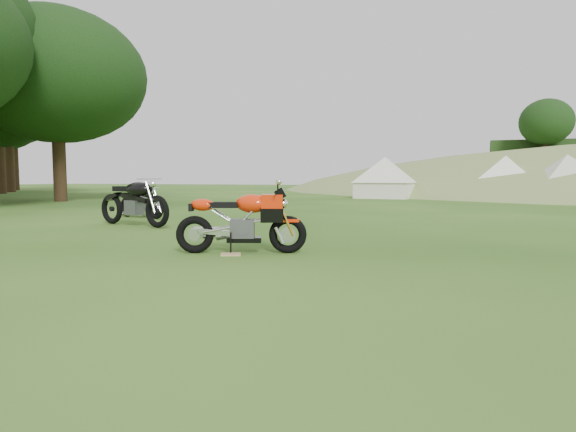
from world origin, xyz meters
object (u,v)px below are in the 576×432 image
(tent_left, at_px, (385,176))
(tent_mid, at_px, (505,175))
(plywood_board, at_px, (231,254))
(tent_right, at_px, (567,175))
(vintage_moto_d, at_px, (141,201))
(sport_motorcycle, at_px, (241,216))
(vintage_moto_b, at_px, (141,202))
(vintage_moto_a, at_px, (133,200))

(tent_left, distance_m, tent_mid, 6.11)
(plywood_board, distance_m, tent_right, 21.15)
(vintage_moto_d, relative_size, tent_right, 0.61)
(vintage_moto_d, bearing_deg, plywood_board, -30.28)
(tent_right, bearing_deg, sport_motorcycle, -121.93)
(tent_left, bearing_deg, tent_right, 6.35)
(plywood_board, xyz_separation_m, vintage_moto_d, (-5.28, 5.39, 0.42))
(sport_motorcycle, relative_size, vintage_moto_d, 1.08)
(sport_motorcycle, relative_size, plywood_board, 6.41)
(vintage_moto_b, bearing_deg, vintage_moto_a, -42.08)
(tent_right, bearing_deg, tent_left, 171.60)
(vintage_moto_b, relative_size, tent_left, 0.62)
(sport_motorcycle, bearing_deg, vintage_moto_d, 117.34)
(vintage_moto_a, distance_m, tent_right, 20.35)
(vintage_moto_a, height_order, vintage_moto_d, vintage_moto_a)
(vintage_moto_a, bearing_deg, tent_mid, 78.37)
(tent_mid, distance_m, tent_right, 2.88)
(vintage_moto_b, bearing_deg, sport_motorcycle, -26.11)
(vintage_moto_b, height_order, tent_left, tent_left)
(tent_left, height_order, tent_right, tent_right)
(sport_motorcycle, xyz_separation_m, vintage_moto_b, (-4.91, 4.57, -0.09))
(sport_motorcycle, relative_size, vintage_moto_a, 0.82)
(sport_motorcycle, xyz_separation_m, plywood_board, (-0.07, -0.21, -0.52))
(tent_left, bearing_deg, vintage_moto_b, -101.91)
(vintage_moto_d, xyz_separation_m, tent_left, (5.02, 13.97, 0.73))
(sport_motorcycle, distance_m, tent_right, 20.90)
(vintage_moto_b, xyz_separation_m, tent_mid, (10.48, 16.17, 0.74))
(vintage_moto_a, bearing_deg, vintage_moto_d, 138.25)
(tent_right, bearing_deg, vintage_moto_b, -140.64)
(tent_mid, bearing_deg, sport_motorcycle, -98.72)
(plywood_board, bearing_deg, vintage_moto_d, 134.39)
(plywood_board, distance_m, vintage_moto_d, 7.56)
(plywood_board, relative_size, vintage_moto_a, 0.13)
(vintage_moto_d, distance_m, tent_mid, 19.02)
(vintage_moto_b, relative_size, tent_right, 0.62)
(vintage_moto_d, bearing_deg, vintage_moto_a, -42.34)
(sport_motorcycle, xyz_separation_m, tent_left, (-0.34, 19.16, 0.63))
(sport_motorcycle, distance_m, vintage_moto_b, 6.70)
(tent_right, bearing_deg, vintage_moto_d, -142.82)
(plywood_board, relative_size, vintage_moto_d, 0.17)
(sport_motorcycle, distance_m, vintage_moto_d, 7.45)
(vintage_moto_b, bearing_deg, tent_mid, 73.91)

